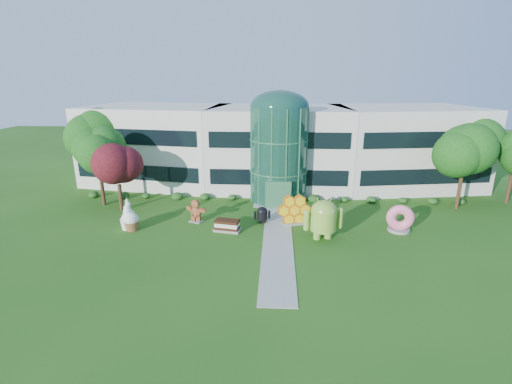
# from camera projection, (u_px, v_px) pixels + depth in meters

# --- Properties ---
(ground) EXTENTS (140.00, 140.00, 0.00)m
(ground) POSITION_uv_depth(u_px,v_px,m) (278.00, 247.00, 28.88)
(ground) COLOR #215114
(ground) RESTS_ON ground
(building) EXTENTS (46.00, 15.00, 9.30)m
(building) POSITION_uv_depth(u_px,v_px,m) (279.00, 146.00, 44.63)
(building) COLOR beige
(building) RESTS_ON ground
(atrium) EXTENTS (6.00, 6.00, 9.80)m
(atrium) POSITION_uv_depth(u_px,v_px,m) (279.00, 154.00, 38.84)
(atrium) COLOR #194738
(atrium) RESTS_ON ground
(walkway) EXTENTS (2.40, 20.00, 0.04)m
(walkway) POSITION_uv_depth(u_px,v_px,m) (278.00, 236.00, 30.78)
(walkway) COLOR #9E9E93
(walkway) RESTS_ON ground
(tree_red) EXTENTS (4.00, 4.00, 6.00)m
(tree_red) POSITION_uv_depth(u_px,v_px,m) (119.00, 181.00, 35.98)
(tree_red) COLOR #3F0C14
(tree_red) RESTS_ON ground
(trees_backdrop) EXTENTS (52.00, 8.00, 8.40)m
(trees_backdrop) POSITION_uv_depth(u_px,v_px,m) (279.00, 159.00, 40.00)
(trees_backdrop) COLOR #144D13
(trees_backdrop) RESTS_ON ground
(android_green) EXTENTS (3.83, 2.97, 3.87)m
(android_green) POSITION_uv_depth(u_px,v_px,m) (324.00, 216.00, 29.87)
(android_green) COLOR #7FB038
(android_green) RESTS_ON ground
(android_black) EXTENTS (1.77, 1.37, 1.80)m
(android_black) POSITION_uv_depth(u_px,v_px,m) (262.00, 214.00, 33.37)
(android_black) COLOR black
(android_black) RESTS_ON ground
(donut) EXTENTS (2.50, 1.57, 2.41)m
(donut) POSITION_uv_depth(u_px,v_px,m) (400.00, 218.00, 31.59)
(donut) COLOR #D85287
(donut) RESTS_ON ground
(gingerbread) EXTENTS (2.50, 1.71, 2.16)m
(gingerbread) POSITION_uv_depth(u_px,v_px,m) (196.00, 211.00, 33.62)
(gingerbread) COLOR brown
(gingerbread) RESTS_ON ground
(ice_cream_sandwich) EXTENTS (2.41, 1.51, 1.00)m
(ice_cream_sandwich) POSITION_uv_depth(u_px,v_px,m) (227.00, 225.00, 31.79)
(ice_cream_sandwich) COLOR black
(ice_cream_sandwich) RESTS_ON ground
(honeycomb) EXTENTS (3.30, 1.76, 2.46)m
(honeycomb) POSITION_uv_depth(u_px,v_px,m) (294.00, 211.00, 33.09)
(honeycomb) COLOR yellow
(honeycomb) RESTS_ON ground
(froyo) EXTENTS (1.92, 1.92, 2.75)m
(froyo) POSITION_uv_depth(u_px,v_px,m) (128.00, 214.00, 32.06)
(froyo) COLOR white
(froyo) RESTS_ON ground
(cupcake) EXTENTS (1.73, 1.73, 1.57)m
(cupcake) POSITION_uv_depth(u_px,v_px,m) (132.00, 221.00, 31.88)
(cupcake) COLOR white
(cupcake) RESTS_ON ground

